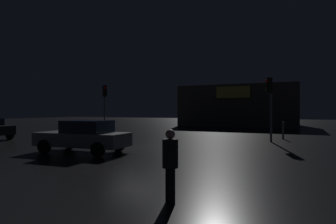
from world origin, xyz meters
The scene contains 7 objects.
ground_plane centered at (0.00, 0.00, 0.00)m, with size 120.00×120.00×0.00m, color black.
store_building centered at (0.88, 25.81, 2.61)m, with size 14.50×9.56×5.22m.
traffic_signal_main centered at (-6.26, 5.73, 3.12)m, with size 0.42×0.42×4.06m.
traffic_signal_opposite centered at (6.41, 5.96, 2.96)m, with size 0.42×0.42×4.09m.
car_near centered at (-1.20, -2.58, 0.78)m, with size 4.57×2.26×1.53m.
pedestrian centered at (5.67, -7.74, 0.92)m, with size 0.48×0.48×1.59m.
bollard_kerb_a centered at (7.09, 8.33, 0.61)m, with size 0.14×0.14×1.22m, color #595B60.
Camera 1 is at (8.19, -13.32, 1.98)m, focal length 30.76 mm.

